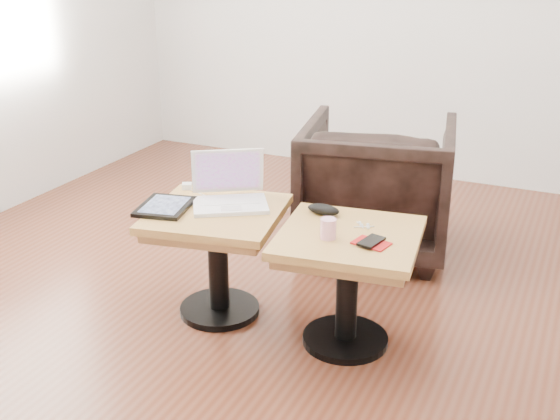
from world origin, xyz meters
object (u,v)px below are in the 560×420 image
at_px(side_table_right, 348,262).
at_px(laptop, 229,194).
at_px(side_table_left, 217,236).
at_px(armchair, 377,186).
at_px(striped_cup, 328,229).

xyz_separation_m(side_table_right, laptop, (-0.59, 0.09, 0.17)).
xyz_separation_m(side_table_left, side_table_right, (0.60, 0.00, 0.00)).
distance_m(laptop, armchair, 0.98).
bearing_deg(laptop, armchair, 32.94).
bearing_deg(armchair, laptop, 54.17).
xyz_separation_m(side_table_left, laptop, (0.01, 0.09, 0.17)).
bearing_deg(armchair, side_table_right, 89.74).
height_order(side_table_right, striped_cup, striped_cup).
xyz_separation_m(side_table_right, armchair, (-0.19, 0.97, -0.02)).
bearing_deg(striped_cup, laptop, 162.01).
bearing_deg(laptop, side_table_right, -41.26).
height_order(side_table_left, laptop, laptop).
xyz_separation_m(side_table_left, striped_cup, (0.54, -0.08, 0.17)).
xyz_separation_m(laptop, striped_cup, (0.53, -0.17, -0.01)).
distance_m(side_table_left, laptop, 0.20).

